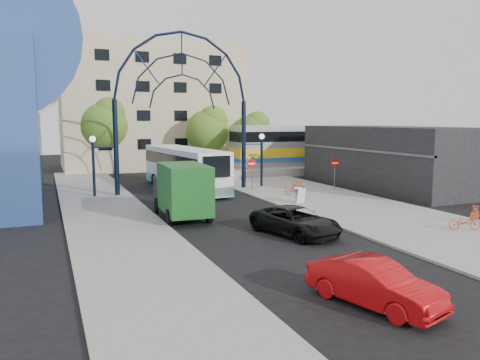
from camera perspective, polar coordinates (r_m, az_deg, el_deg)
name	(u,v)px	position (r m, az deg, el deg)	size (l,w,h in m)	color
ground	(262,232)	(23.35, 2.65, -6.40)	(120.00, 120.00, 0.00)	black
sidewalk_east	(348,206)	(30.72, 13.03, -3.13)	(8.00, 56.00, 0.12)	gray
plaza_west	(111,218)	(27.24, -15.45, -4.54)	(5.00, 50.00, 0.12)	gray
gateway_arch	(182,79)	(35.96, -7.06, 12.10)	(13.64, 0.44, 12.10)	black
stop_sign	(251,167)	(35.76, 1.41, 1.64)	(0.80, 0.07, 2.50)	slate
do_not_enter_sign	(335,166)	(37.04, 11.49, 1.67)	(0.76, 0.07, 2.48)	slate
street_name_sign	(253,164)	(36.46, 1.60, 1.97)	(0.70, 0.70, 2.80)	slate
sandwich_board	(300,193)	(30.96, 7.31, -1.64)	(0.55, 0.61, 0.99)	white
commercial_block_east	(387,157)	(40.00, 17.45, 2.64)	(6.00, 16.00, 5.00)	black
apartment_block	(151,107)	(56.70, -10.86, 8.69)	(20.00, 12.10, 14.00)	#CCBB8E
train_platform	(341,167)	(52.11, 12.25, 1.51)	(32.00, 5.00, 0.80)	gray
train_car	(342,144)	(51.92, 12.32, 4.26)	(25.10, 3.05, 4.20)	#B7B7BC
tree_north_a	(209,129)	(49.05, -3.84, 6.23)	(4.48, 4.48, 7.00)	#382314
tree_north_b	(105,123)	(50.75, -16.17, 6.74)	(5.12, 5.12, 8.00)	#382314
tree_north_c	(253,131)	(53.13, 1.62, 5.98)	(4.16, 4.16, 6.50)	#382314
city_bus	(184,168)	(37.30, -6.79, 1.45)	(3.77, 12.33, 3.34)	white
green_truck	(181,191)	(26.77, -7.19, -1.28)	(2.67, 6.29, 3.12)	black
black_suv	(295,221)	(22.85, 6.78, -4.99)	(2.27, 4.91, 1.37)	black
red_sedan	(374,283)	(14.84, 16.03, -12.03)	(1.47, 4.21, 1.39)	#B80B0E
bike_near_a	(294,190)	(34.00, 6.59, -1.18)	(0.55, 1.57, 0.82)	#D15C29
bike_near_b	(298,186)	(34.94, 7.13, -0.78)	(0.49, 1.73, 1.04)	#E1492D
bike_far_a	(465,222)	(25.74, 25.72, -4.60)	(0.56, 1.61, 0.85)	#CE4929
bike_far_b	(475,214)	(27.88, 26.70, -3.72)	(0.42, 1.50, 0.90)	#E14F2D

